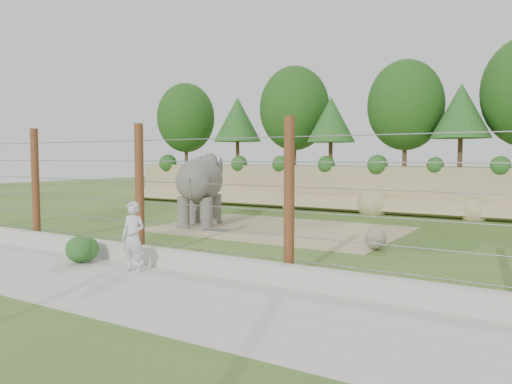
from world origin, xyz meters
The scene contains 11 objects.
ground centered at (0.00, 0.00, 0.00)m, with size 90.00×90.00×0.00m, color #355B21.
back_embankment centered at (0.59, 12.68, 3.97)m, with size 30.00×5.52×8.77m.
dirt_patch centered at (0.50, 3.00, 0.01)m, with size 10.00×7.00×0.02m, color tan.
drain_grate centered at (-1.49, 1.30, 0.04)m, with size 1.00×0.60×0.03m, color #262628.
elephant centered at (-2.95, 2.09, 1.56)m, with size 1.66×3.86×3.13m, color #615E58, non-canonical shape.
stone_ball centered at (5.50, 0.52, 0.37)m, with size 0.70×0.70×0.70m, color gray.
retaining_wall centered at (0.00, -5.00, 0.25)m, with size 26.00×0.35×0.50m, color beige.
walkway centered at (0.00, -7.00, 0.01)m, with size 26.00×4.00×0.01m, color beige.
barrier_fence centered at (0.00, -4.50, 2.00)m, with size 20.26×0.26×4.00m.
walkway_shrub centered at (-1.00, -5.80, 0.40)m, with size 0.77×0.77×0.77m, color #1A5518.
zookeeper centered at (1.14, -5.89, 0.93)m, with size 0.67×0.44×1.85m, color silver.
Camera 1 is at (10.69, -15.13, 3.01)m, focal length 35.00 mm.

